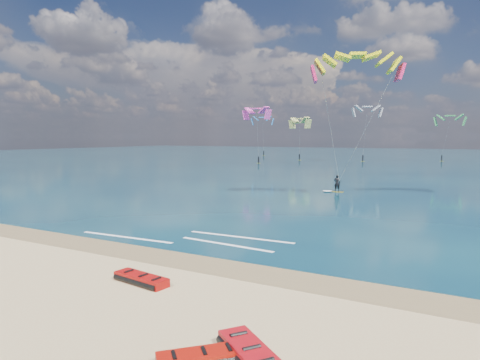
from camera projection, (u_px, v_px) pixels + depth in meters
name	position (u px, v px, depth m)	size (l,w,h in m)	color
ground	(349.00, 183.00, 52.88)	(320.00, 320.00, 0.00)	tan
wet_sand_strip	(152.00, 255.00, 20.57)	(320.00, 2.40, 0.01)	brown
sea	(413.00, 159.00, 108.78)	(320.00, 200.00, 0.04)	#0B293D
packed_kite_left	(141.00, 283.00, 16.59)	(2.63, 1.05, 0.38)	#A40B08
packed_kite_mid	(250.00, 360.00, 10.88)	(2.54, 1.19, 0.43)	#AD0C13
kitesurfer_main	(347.00, 118.00, 39.81)	(9.72, 7.50, 14.22)	gold
shoreline_foam	(197.00, 239.00, 23.50)	(11.95, 3.62, 0.01)	white
distant_kites	(358.00, 138.00, 93.33)	(80.94, 36.22, 12.10)	#E744AB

